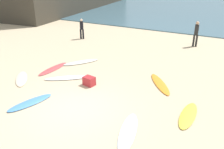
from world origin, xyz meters
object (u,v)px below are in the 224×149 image
object	(u,v)px
surfboard_3	(160,84)
beachgoer_near	(82,28)
surfboard_6	(188,115)
surfboard_1	(22,78)
surfboard_5	(81,62)
beachgoer_far	(196,33)
surfboard_7	(68,78)
surfboard_4	(53,69)
surfboard_2	(30,103)
surfboard_0	(128,131)
beach_cooler	(89,81)

from	to	relation	value
surfboard_3	beachgoer_near	distance (m)	9.82
surfboard_6	surfboard_1	bearing A→B (deg)	3.83
surfboard_5	beachgoer_far	bearing A→B (deg)	-94.19
surfboard_1	surfboard_7	world-z (taller)	surfboard_7
surfboard_3	surfboard_6	distance (m)	2.81
beachgoer_far	surfboard_4	bearing A→B (deg)	36.39
surfboard_7	surfboard_5	bearing A→B (deg)	-19.45
surfboard_2	surfboard_7	bearing A→B (deg)	108.35
surfboard_0	surfboard_5	world-z (taller)	surfboard_5
surfboard_2	surfboard_4	world-z (taller)	surfboard_2
surfboard_2	beach_cooler	bearing A→B (deg)	79.86
surfboard_1	surfboard_7	size ratio (longest dim) A/B	0.83
surfboard_3	beachgoer_near	bearing A→B (deg)	-68.01
surfboard_5	surfboard_7	size ratio (longest dim) A/B	0.92
surfboard_2	surfboard_6	xyz separation A→B (m)	(5.97, 2.24, -0.00)
surfboard_1	beachgoer_near	distance (m)	8.26
surfboard_2	surfboard_6	size ratio (longest dim) A/B	0.98
surfboard_1	surfboard_0	bearing A→B (deg)	123.57
surfboard_2	surfboard_4	size ratio (longest dim) A/B	0.89
surfboard_3	surfboard_6	bearing A→B (deg)	94.31
surfboard_2	surfboard_4	distance (m)	3.77
surfboard_2	beachgoer_far	distance (m)	12.55
beach_cooler	surfboard_4	bearing A→B (deg)	166.55
surfboard_5	beachgoer_far	world-z (taller)	beachgoer_far
beachgoer_near	surfboard_5	bearing A→B (deg)	-75.03
surfboard_4	surfboard_7	bearing A→B (deg)	-21.57
surfboard_0	surfboard_1	xyz separation A→B (m)	(-6.64, 1.30, 0.00)
surfboard_2	beachgoer_near	bearing A→B (deg)	127.59
surfboard_7	beach_cooler	bearing A→B (deg)	-134.00
beachgoer_far	beachgoer_near	bearing A→B (deg)	-3.15
surfboard_2	surfboard_4	bearing A→B (deg)	131.59
surfboard_3	surfboard_7	world-z (taller)	surfboard_7
surfboard_3	beachgoer_near	xyz separation A→B (m)	(-8.32, 5.14, 0.87)
surfboard_4	beachgoer_near	distance (m)	6.70
surfboard_1	surfboard_2	size ratio (longest dim) A/B	0.99
surfboard_0	surfboard_6	world-z (taller)	surfboard_6
surfboard_2	surfboard_3	distance (m)	6.02
surfboard_1	surfboard_3	size ratio (longest dim) A/B	0.82
surfboard_7	beach_cooler	world-z (taller)	beach_cooler
surfboard_6	beachgoer_near	xyz separation A→B (m)	(-10.15, 7.27, 0.87)
surfboard_6	surfboard_0	bearing A→B (deg)	50.95
beachgoer_far	surfboard_2	bearing A→B (deg)	52.01
surfboard_7	beachgoer_near	xyz separation A→B (m)	(-3.96, 6.76, 0.86)
surfboard_3	surfboard_4	bearing A→B (deg)	-26.29
surfboard_7	surfboard_6	bearing A→B (deg)	-133.79
surfboard_1	surfboard_5	world-z (taller)	surfboard_5
surfboard_0	surfboard_1	world-z (taller)	surfboard_1
surfboard_1	surfboard_2	distance (m)	2.72
surfboard_2	beachgoer_far	xyz separation A→B (m)	(4.29, 11.75, 0.99)
surfboard_4	beachgoer_near	world-z (taller)	beachgoer_near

